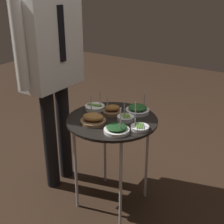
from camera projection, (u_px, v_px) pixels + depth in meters
The scene contains 10 objects.
ground_plane at pixel (112, 201), 2.38m from camera, with size 8.00×8.00×0.00m, color black.
serving_cart at pixel (112, 126), 2.13m from camera, with size 0.62×0.62×0.69m.
bowl_asparagus_far_rim at pixel (126, 118), 2.08m from camera, with size 0.11×0.11×0.15m.
bowl_roast_front_center at pixel (93, 119), 2.04m from camera, with size 0.17×0.17×0.18m.
bowl_spinach_front_left at pixel (138, 109), 2.19m from camera, with size 0.17×0.17×0.16m.
bowl_asparagus_back_left at pixel (95, 107), 2.24m from camera, with size 0.14×0.14×0.14m.
bowl_asparagus_mid_left at pixel (140, 127), 1.96m from camera, with size 0.12×0.12×0.18m.
bowl_spinach_front_right at pixel (117, 129), 1.92m from camera, with size 0.16×0.16×0.18m.
bowl_roast_center at pixel (112, 110), 2.17m from camera, with size 0.13×0.13×0.14m.
waiter_figure at pixel (51, 55), 2.22m from camera, with size 0.62×0.23×1.68m.
Camera 1 is at (-1.61, -1.03, 1.57)m, focal length 50.00 mm.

